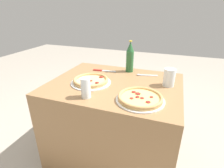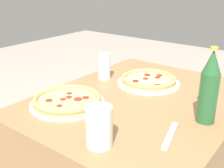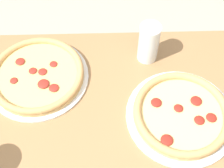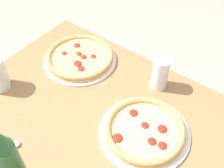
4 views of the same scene
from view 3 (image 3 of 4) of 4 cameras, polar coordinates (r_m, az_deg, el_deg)
The scene contains 3 objects.
pizza_salami at distance 0.88m, azimuth 12.55°, elevation -5.34°, with size 0.30×0.30×0.04m.
pizza_margherita at distance 0.96m, azimuth -13.47°, elevation 1.63°, with size 0.30×0.30×0.04m.
glass_cola at distance 0.96m, azimuth 6.68°, elevation 7.18°, with size 0.06×0.06×0.13m.
Camera 3 is at (-0.03, -0.34, 1.48)m, focal length 50.00 mm.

